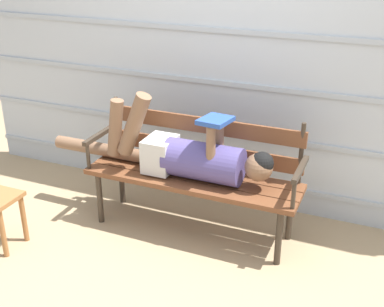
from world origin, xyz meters
TOP-DOWN VIEW (x-y plane):
  - ground_plane at (0.00, 0.00)m, footprint 12.00×12.00m
  - house_siding at (0.00, 0.67)m, footprint 4.41×0.08m
  - park_bench at (0.00, 0.16)m, footprint 1.55×0.43m
  - reclining_person at (-0.05, 0.09)m, footprint 1.76×0.27m

SIDE VIEW (x-z plane):
  - ground_plane at x=0.00m, z-range 0.00..0.00m
  - park_bench at x=0.00m, z-range 0.05..0.93m
  - reclining_person at x=-0.05m, z-range 0.30..0.90m
  - house_siding at x=0.00m, z-range 0.00..2.35m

